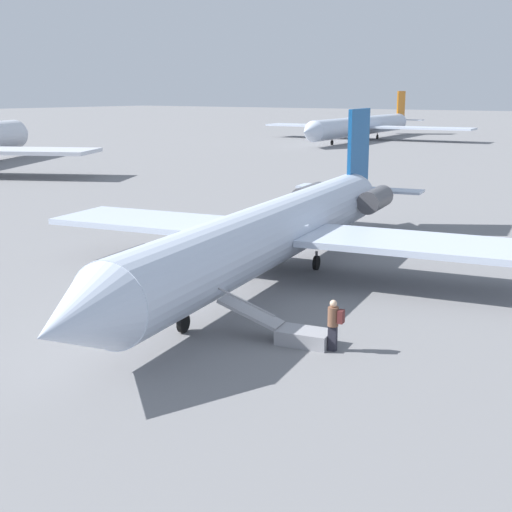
# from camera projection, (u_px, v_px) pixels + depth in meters

# --- Properties ---
(ground_plane) EXTENTS (600.00, 600.00, 0.00)m
(ground_plane) POSITION_uv_depth(u_px,v_px,m) (272.00, 279.00, 32.59)
(ground_plane) COLOR slate
(airplane_main) EXTENTS (31.57, 24.15, 7.37)m
(airplane_main) POSITION_uv_depth(u_px,v_px,m) (281.00, 228.00, 32.98)
(airplane_main) COLOR silver
(airplane_main) RESTS_ON ground
(airplane_far_center) EXTENTS (49.10, 38.27, 8.51)m
(airplane_far_center) POSITION_uv_depth(u_px,v_px,m) (364.00, 126.00, 126.00)
(airplane_far_center) COLOR silver
(airplane_far_center) RESTS_ON ground
(boarding_stairs) EXTENTS (1.79, 4.14, 1.79)m
(boarding_stairs) POSITION_uv_depth(u_px,v_px,m) (293.00, 332.00, 24.29)
(boarding_stairs) COLOR #99999E
(boarding_stairs) RESTS_ON ground
(passenger) EXTENTS (0.39, 0.56, 1.74)m
(passenger) POSITION_uv_depth(u_px,v_px,m) (334.00, 322.00, 23.38)
(passenger) COLOR #23232D
(passenger) RESTS_ON ground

